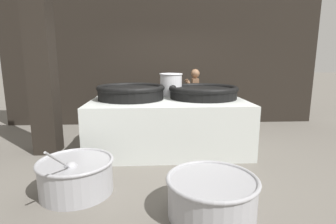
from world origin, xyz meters
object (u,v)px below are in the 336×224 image
Objects in this scene: prep_bowl_vegetables at (76,174)px; prep_bowl_meat at (212,194)px; giant_wok_near at (131,92)px; cook at (194,98)px; giant_wok_far at (203,92)px; stock_pot at (171,84)px.

prep_bowl_vegetables reaches higher than prep_bowl_meat.
prep_bowl_vegetables is 1.22× the size of prep_bowl_meat.
cook is at bearing 38.72° from giant_wok_near.
prep_bowl_meat is (-0.34, -2.38, -0.83)m from giant_wok_far.
giant_wok_far reaches higher than prep_bowl_meat.
giant_wok_far reaches higher than prep_bowl_vegetables.
stock_pot is at bearing 94.95° from prep_bowl_meat.
giant_wok_far is 2.78m from prep_bowl_vegetables.
prep_bowl_meat is at bearing 88.33° from cook.
cook is (1.37, 1.10, -0.29)m from giant_wok_near.
prep_bowl_vegetables is (-0.57, -1.75, -0.84)m from giant_wok_near.
prep_bowl_vegetables is (-1.95, -1.80, -0.82)m from giant_wok_far.
cook is 3.49m from prep_bowl_meat.
cook is at bearing 45.64° from stock_pot.
prep_bowl_vegetables is at bearing 160.12° from prep_bowl_meat.
prep_bowl_meat is at bearing -19.88° from prep_bowl_vegetables.
giant_wok_near is 2.64× the size of stock_pot.
stock_pot reaches higher than giant_wok_far.
giant_wok_near is 0.96× the size of giant_wok_far.
prep_bowl_meat is (1.60, -0.58, -0.00)m from prep_bowl_vegetables.
stock_pot is at bearing 49.71° from cook.
stock_pot is (-0.59, 0.44, 0.11)m from giant_wok_far.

